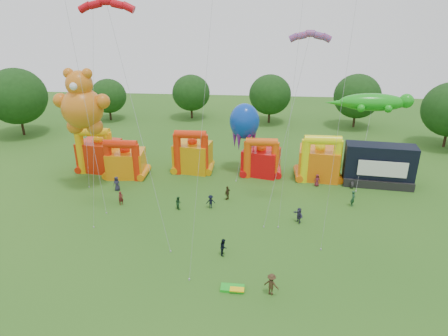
# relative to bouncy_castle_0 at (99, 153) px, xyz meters

# --- Properties ---
(ground) EXTENTS (160.00, 160.00, 0.00)m
(ground) POSITION_rel_bouncy_castle_0_xyz_m (16.74, -27.84, -2.54)
(ground) COLOR #265919
(ground) RESTS_ON ground
(tree_ring) EXTENTS (122.21, 124.29, 12.07)m
(tree_ring) POSITION_rel_bouncy_castle_0_xyz_m (15.57, -27.23, 3.72)
(tree_ring) COLOR #352314
(tree_ring) RESTS_ON ground
(bouncy_castle_0) EXTENTS (5.88, 5.02, 6.71)m
(bouncy_castle_0) POSITION_rel_bouncy_castle_0_xyz_m (0.00, 0.00, 0.00)
(bouncy_castle_0) COLOR red
(bouncy_castle_0) RESTS_ON ground
(bouncy_castle_1) EXTENTS (5.29, 4.41, 5.68)m
(bouncy_castle_1) POSITION_rel_bouncy_castle_0_xyz_m (4.45, -1.86, -0.38)
(bouncy_castle_1) COLOR orange
(bouncy_castle_1) RESTS_ON ground
(bouncy_castle_2) EXTENTS (5.46, 4.66, 6.41)m
(bouncy_castle_2) POSITION_rel_bouncy_castle_0_xyz_m (13.36, 0.83, -0.10)
(bouncy_castle_2) COLOR orange
(bouncy_castle_2) RESTS_ON ground
(bouncy_castle_3) EXTENTS (5.59, 4.91, 5.71)m
(bouncy_castle_3) POSITION_rel_bouncy_castle_0_xyz_m (23.09, 0.46, -0.36)
(bouncy_castle_3) COLOR red
(bouncy_castle_3) RESTS_ON ground
(bouncy_castle_4) EXTENTS (5.82, 4.89, 6.59)m
(bouncy_castle_4) POSITION_rel_bouncy_castle_0_xyz_m (30.96, -0.27, -0.05)
(bouncy_castle_4) COLOR orange
(bouncy_castle_4) RESTS_ON ground
(stage_trailer) EXTENTS (9.10, 4.22, 5.55)m
(stage_trailer) POSITION_rel_bouncy_castle_0_xyz_m (38.51, -1.51, 0.14)
(stage_trailer) COLOR black
(stage_trailer) RESTS_ON ground
(teddy_bear_kite) EXTENTS (6.98, 4.96, 15.51)m
(teddy_bear_kite) POSITION_rel_bouncy_castle_0_xyz_m (1.28, -5.97, 8.48)
(teddy_bear_kite) COLOR orange
(teddy_bear_kite) RESTS_ON ground
(gecko_kite) EXTENTS (11.72, 9.81, 11.25)m
(gecko_kite) POSITION_rel_bouncy_castle_0_xyz_m (36.99, 0.77, 3.46)
(gecko_kite) COLOR #17A117
(gecko_kite) RESTS_ON ground
(octopus_kite) EXTENTS (4.12, 6.21, 9.87)m
(octopus_kite) POSITION_rel_bouncy_castle_0_xyz_m (20.56, 1.42, 3.59)
(octopus_kite) COLOR #0B38AA
(octopus_kite) RESTS_ON ground
(parafoil_kites) EXTENTS (30.47, 12.90, 31.04)m
(parafoil_kites) POSITION_rel_bouncy_castle_0_xyz_m (11.24, -12.92, 9.92)
(parafoil_kites) COLOR red
(parafoil_kites) RESTS_ON ground
(diamond_kites) EXTENTS (26.46, 16.14, 36.00)m
(diamond_kites) POSITION_rel_bouncy_castle_0_xyz_m (19.52, -14.39, 12.98)
(diamond_kites) COLOR red
(diamond_kites) RESTS_ON ground
(folded_kite_bundle) EXTENTS (2.02, 1.14, 0.31)m
(folded_kite_bundle) POSITION_rel_bouncy_castle_0_xyz_m (20.90, -24.42, -2.40)
(folded_kite_bundle) COLOR green
(folded_kite_bundle) RESTS_ON ground
(spectator_0) EXTENTS (0.98, 0.69, 1.89)m
(spectator_0) POSITION_rel_bouncy_castle_0_xyz_m (4.69, -6.47, -1.60)
(spectator_0) COLOR #242138
(spectator_0) RESTS_ON ground
(spectator_1) EXTENTS (0.75, 0.73, 1.73)m
(spectator_1) POSITION_rel_bouncy_castle_0_xyz_m (6.51, -10.28, -1.68)
(spectator_1) COLOR #5C1A1A
(spectator_1) RESTS_ON ground
(spectator_2) EXTENTS (0.96, 0.97, 1.57)m
(spectator_2) POSITION_rel_bouncy_castle_0_xyz_m (13.53, -10.68, -1.76)
(spectator_2) COLOR #193E1E
(spectator_2) RESTS_ON ground
(spectator_3) EXTENTS (1.16, 0.80, 1.66)m
(spectator_3) POSITION_rel_bouncy_castle_0_xyz_m (17.28, -10.13, -1.71)
(spectator_3) COLOR black
(spectator_3) RESTS_ON ground
(spectator_4) EXTENTS (0.92, 1.11, 1.78)m
(spectator_4) POSITION_rel_bouncy_castle_0_xyz_m (19.08, -7.77, -1.66)
(spectator_4) COLOR #382A16
(spectator_4) RESTS_ON ground
(spectator_5) EXTENTS (1.27, 1.65, 1.74)m
(spectator_5) POSITION_rel_bouncy_castle_0_xyz_m (27.32, -12.55, -1.67)
(spectator_5) COLOR #2F2A47
(spectator_5) RESTS_ON ground
(spectator_6) EXTENTS (0.86, 0.61, 1.66)m
(spectator_6) POSITION_rel_bouncy_castle_0_xyz_m (30.51, -2.84, -1.71)
(spectator_6) COLOR maroon
(spectator_6) RESTS_ON ground
(spectator_7) EXTENTS (0.75, 0.85, 1.94)m
(spectator_7) POSITION_rel_bouncy_castle_0_xyz_m (34.05, -8.11, -1.57)
(spectator_7) COLOR #1A4127
(spectator_7) RESTS_ON ground
(spectator_8) EXTENTS (0.66, 0.84, 1.71)m
(spectator_8) POSITION_rel_bouncy_castle_0_xyz_m (19.65, -19.39, -1.69)
(spectator_8) COLOR black
(spectator_8) RESTS_ON ground
(spectator_9) EXTENTS (1.46, 1.18, 1.97)m
(spectator_9) POSITION_rel_bouncy_castle_0_xyz_m (24.08, -24.67, -1.56)
(spectator_9) COLOR #3D2A18
(spectator_9) RESTS_ON ground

